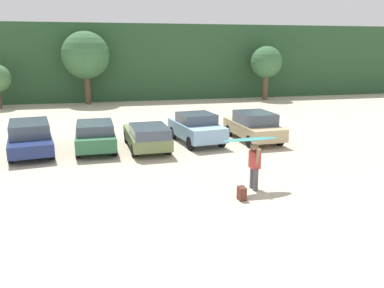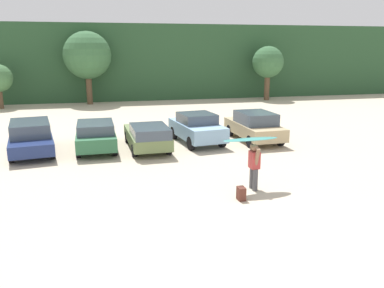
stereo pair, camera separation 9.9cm
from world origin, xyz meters
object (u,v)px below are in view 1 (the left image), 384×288
at_px(parked_car_forest_green, 95,135).
at_px(person_adult, 254,164).
at_px(parked_car_navy, 30,137).
at_px(parked_car_tan, 254,126).
at_px(backpack_dropped, 242,193).
at_px(parked_car_sky_blue, 196,128).
at_px(surfboard_teal, 251,139).
at_px(parked_car_olive_green, 147,136).

xyz_separation_m(parked_car_forest_green, person_adult, (5.55, -7.22, 0.17)).
bearing_deg(person_adult, parked_car_navy, -42.02).
bearing_deg(parked_car_tan, parked_car_forest_green, 87.49).
distance_m(parked_car_forest_green, backpack_dropped, 9.41).
bearing_deg(person_adult, parked_car_sky_blue, -89.44).
bearing_deg(parked_car_forest_green, parked_car_navy, 86.45).
bearing_deg(parked_car_forest_green, surfboard_teal, -143.74).
distance_m(parked_car_navy, parked_car_forest_green, 3.08).
distance_m(parked_car_forest_green, surfboard_teal, 9.01).
xyz_separation_m(parked_car_navy, person_adult, (8.63, -7.35, 0.15)).
xyz_separation_m(parked_car_navy, parked_car_olive_green, (5.60, -0.73, -0.08)).
relative_size(parked_car_sky_blue, person_adult, 2.57).
bearing_deg(parked_car_sky_blue, parked_car_olive_green, 99.16).
xyz_separation_m(parked_car_tan, backpack_dropped, (-3.70, -8.10, -0.60)).
distance_m(parked_car_tan, surfboard_teal, 7.79).
bearing_deg(backpack_dropped, parked_car_olive_green, 106.65).
bearing_deg(parked_car_forest_green, parked_car_tan, -91.12).
bearing_deg(parked_car_forest_green, parked_car_sky_blue, -88.53).
height_order(parked_car_navy, parked_car_forest_green, parked_car_navy).
bearing_deg(person_adult, surfboard_teal, -45.78).
height_order(parked_car_olive_green, backpack_dropped, parked_car_olive_green).
distance_m(surfboard_teal, backpack_dropped, 2.01).
xyz_separation_m(parked_car_navy, backpack_dropped, (7.84, -8.23, -0.57)).
xyz_separation_m(parked_car_navy, surfboard_teal, (8.51, -7.23, 1.04)).
xyz_separation_m(parked_car_olive_green, parked_car_sky_blue, (2.75, 0.84, 0.11)).
height_order(parked_car_forest_green, surfboard_teal, surfboard_teal).
xyz_separation_m(parked_car_olive_green, parked_car_tan, (5.94, 0.61, 0.11)).
bearing_deg(backpack_dropped, parked_car_navy, 133.60).
bearing_deg(parked_car_olive_green, parked_car_forest_green, 74.38).
bearing_deg(parked_car_navy, backpack_dropped, -145.39).
bearing_deg(parked_car_navy, parked_car_olive_green, -106.46).
distance_m(person_adult, backpack_dropped, 1.38).
distance_m(parked_car_olive_green, parked_car_sky_blue, 2.88).
bearing_deg(parked_car_tan, parked_car_sky_blue, 83.21).
relative_size(parked_car_olive_green, person_adult, 2.79).
height_order(person_adult, surfboard_teal, surfboard_teal).
xyz_separation_m(person_adult, surfboard_teal, (-0.12, 0.12, 0.89)).
distance_m(parked_car_forest_green, parked_car_tan, 8.46).
distance_m(parked_car_navy, backpack_dropped, 11.38).
relative_size(parked_car_forest_green, backpack_dropped, 10.32).
height_order(parked_car_sky_blue, backpack_dropped, parked_car_sky_blue).
bearing_deg(parked_car_sky_blue, parked_car_navy, 82.87).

